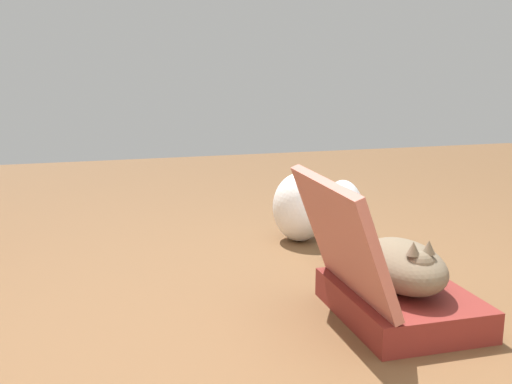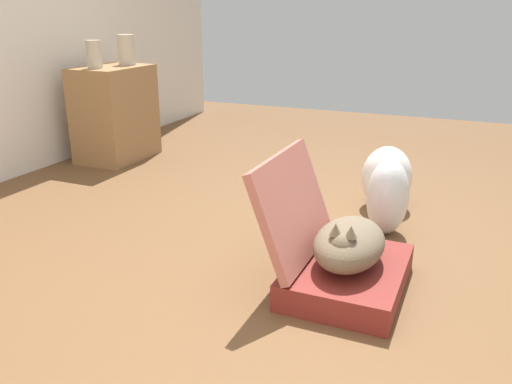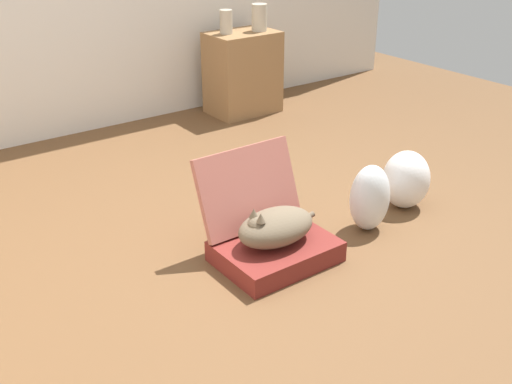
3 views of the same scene
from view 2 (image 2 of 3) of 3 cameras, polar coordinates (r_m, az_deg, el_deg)
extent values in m
plane|color=brown|center=(2.49, 3.51, -7.43)|extent=(7.68, 7.68, 0.00)
cube|color=maroon|center=(2.26, 9.84, -8.94)|extent=(0.60, 0.45, 0.11)
cube|color=#B26356|center=(2.21, 4.05, -1.52)|extent=(0.60, 0.19, 0.44)
ellipsoid|color=brown|center=(2.20, 10.05, -5.53)|extent=(0.44, 0.28, 0.18)
sphere|color=brown|center=(2.08, 9.31, -5.87)|extent=(0.11, 0.11, 0.11)
cone|color=brown|center=(2.04, 10.23, -4.25)|extent=(0.05, 0.05, 0.05)
cone|color=brown|center=(2.05, 8.60, -4.01)|extent=(0.05, 0.05, 0.05)
cylinder|color=brown|center=(2.40, 10.14, -4.60)|extent=(0.20, 0.03, 0.07)
ellipsoid|color=silver|center=(2.79, 14.04, -0.52)|extent=(0.25, 0.21, 0.40)
ellipsoid|color=white|center=(3.18, 13.94, 1.55)|extent=(0.30, 0.29, 0.37)
cube|color=olive|center=(4.24, -14.97, 8.20)|extent=(0.59, 0.41, 0.71)
cylinder|color=#B7AD99|center=(4.08, -17.11, 14.04)|extent=(0.11, 0.11, 0.20)
cylinder|color=#B7AD99|center=(4.27, -13.81, 14.70)|extent=(0.13, 0.13, 0.22)
camera|label=1|loc=(1.55, -66.18, 2.38)|focal=43.35mm
camera|label=3|loc=(1.93, 112.68, 13.65)|focal=43.57mm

